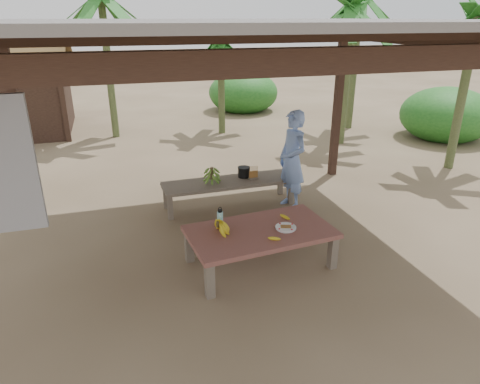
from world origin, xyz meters
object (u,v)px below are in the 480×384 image
object	(u,v)px
cooking_pot	(244,172)
bench	(229,184)
ripe_banana_bunch	(218,227)
plate	(286,228)
woman	(292,160)
work_table	(260,234)
water_flask	(220,219)

from	to	relation	value
cooking_pot	bench	bearing A→B (deg)	-159.46
ripe_banana_bunch	plate	bearing A→B (deg)	-9.11
bench	cooking_pot	size ratio (longest dim) A/B	11.13
ripe_banana_bunch	woman	size ratio (longest dim) A/B	0.18
cooking_pot	ripe_banana_bunch	bearing A→B (deg)	-115.95
work_table	woman	xyz separation A→B (m)	(1.11, 1.58, 0.38)
water_flask	woman	bearing A→B (deg)	40.90
bench	cooking_pot	bearing A→B (deg)	19.98
ripe_banana_bunch	woman	distance (m)	2.24
water_flask	cooking_pot	distance (m)	2.01
water_flask	woman	world-z (taller)	woman
bench	water_flask	distance (m)	1.81
work_table	ripe_banana_bunch	xyz separation A→B (m)	(-0.53, 0.06, 0.15)
work_table	bench	size ratio (longest dim) A/B	0.85
work_table	ripe_banana_bunch	distance (m)	0.56
plate	bench	bearing A→B (deg)	95.51
work_table	water_flask	distance (m)	0.55
bench	woman	size ratio (longest dim) A/B	1.35
bench	ripe_banana_bunch	xyz separation A→B (m)	(-0.66, -1.85, 0.19)
bench	cooking_pot	xyz separation A→B (m)	(0.30, 0.11, 0.14)
ripe_banana_bunch	woman	world-z (taller)	woman
bench	ripe_banana_bunch	distance (m)	1.97
plate	water_flask	distance (m)	0.84
cooking_pot	woman	xyz separation A→B (m)	(0.69, -0.44, 0.28)
work_table	ripe_banana_bunch	size ratio (longest dim) A/B	6.57
work_table	plate	distance (m)	0.33
plate	water_flask	bearing A→B (deg)	159.62
plate	water_flask	world-z (taller)	water_flask
plate	water_flask	xyz separation A→B (m)	(-0.78, 0.29, 0.10)
bench	woman	world-z (taller)	woman
work_table	woman	distance (m)	1.96
bench	woman	distance (m)	1.12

